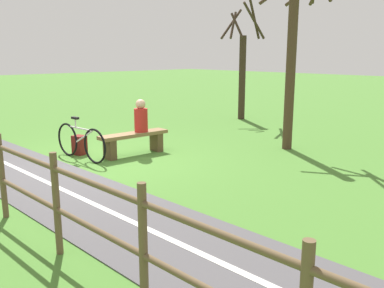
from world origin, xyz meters
The scene contains 10 objects.
ground_plane centered at (0.00, 0.00, 0.00)m, with size 80.00×80.00×0.00m, color #477A2D.
paved_path centered at (1.50, 4.00, 0.01)m, with size 1.82×36.00×0.02m, color #4C494C.
path_centre_line centered at (1.50, 4.00, 0.02)m, with size 0.10×32.00×0.00m, color silver.
bench centered at (-0.80, -0.04, 0.35)m, with size 1.69×0.46×0.52m.
person_seated centered at (-1.01, -0.03, 0.85)m, with size 0.32×0.32×0.75m.
bicycle centered at (0.30, -0.48, 0.40)m, with size 0.20×1.79×0.93m.
backpack centered at (0.09, -0.94, 0.22)m, with size 0.33×0.33×0.44m.
fence_roadside centered at (2.68, 2.53, 0.71)m, with size 0.48×11.01×1.21m.
tree_far_right centered at (-6.72, -1.82, 1.86)m, with size 1.12×1.19×4.19m.
tree_near_bench centered at (-3.95, 2.04, 2.18)m, with size 1.49×1.73×4.58m.
Camera 1 is at (4.57, 7.59, 2.27)m, focal length 38.58 mm.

